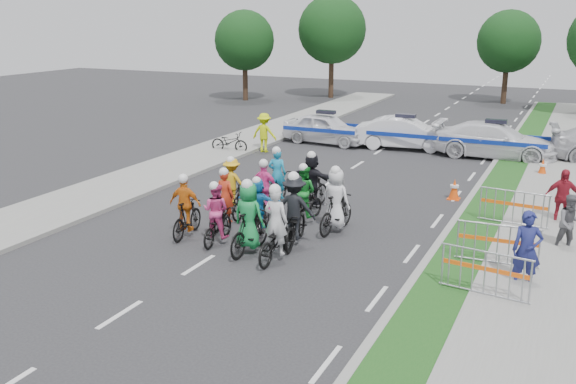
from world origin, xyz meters
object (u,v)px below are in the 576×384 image
at_px(rider_4, 295,217).
at_px(police_car_2, 495,140).
at_px(rider_0, 277,235).
at_px(rider_6, 226,207).
at_px(tree_3, 332,30).
at_px(rider_5, 258,209).
at_px(tree_4, 509,42).
at_px(rider_7, 336,206).
at_px(cone_0, 454,189).
at_px(rider_11, 312,184).
at_px(cone_1, 543,168).
at_px(tree_0, 245,40).
at_px(police_car_1, 405,133).
at_px(rider_10, 233,189).
at_px(barrier_1, 497,246).
at_px(barrier_0, 485,275).
at_px(spectator_1, 571,224).
at_px(spectator_0, 527,250).
at_px(rider_9, 265,195).
at_px(barrier_2, 513,209).
at_px(rider_8, 304,200).
at_px(rider_12, 278,184).
at_px(rider_1, 249,225).
at_px(rider_3, 186,212).
at_px(parked_bike, 229,142).
at_px(marshal_hiviz, 264,133).
at_px(rider_2, 217,220).
at_px(police_car_0, 326,129).
at_px(spectator_2, 562,197).

distance_m(rider_4, police_car_2, 13.93).
height_order(rider_0, rider_6, rider_0).
bearing_deg(tree_3, rider_5, -72.50).
height_order(rider_4, tree_4, tree_4).
height_order(rider_5, rider_7, rider_7).
relative_size(police_car_2, cone_0, 7.39).
bearing_deg(rider_11, cone_1, -119.79).
relative_size(rider_7, tree_0, 0.31).
bearing_deg(police_car_1, rider_10, 160.57).
xyz_separation_m(barrier_1, tree_3, (-15.70, 29.06, 4.33)).
bearing_deg(rider_4, barrier_0, 154.36).
distance_m(spectator_1, barrier_1, 2.49).
xyz_separation_m(rider_6, spectator_0, (8.30, -0.83, 0.30)).
bearing_deg(rider_5, tree_3, -76.67).
relative_size(rider_5, rider_9, 0.91).
xyz_separation_m(spectator_1, barrier_2, (-1.55, 1.43, -0.21)).
xyz_separation_m(rider_8, police_car_1, (-0.10, 11.74, 0.05)).
distance_m(rider_12, cone_1, 10.68).
xyz_separation_m(rider_12, barrier_0, (7.28, -4.75, -0.07)).
height_order(rider_0, cone_0, rider_0).
xyz_separation_m(police_car_1, cone_1, (6.15, -2.85, -0.38)).
height_order(rider_1, police_car_1, rider_1).
relative_size(rider_3, rider_6, 1.01).
height_order(rider_8, police_car_1, rider_8).
bearing_deg(spectator_0, rider_5, 163.42).
distance_m(spectator_0, barrier_1, 1.22).
bearing_deg(rider_12, cone_0, -160.66).
distance_m(cone_1, parked_bike, 13.13).
distance_m(cone_0, cone_1, 5.20).
relative_size(marshal_hiviz, parked_bike, 1.01).
bearing_deg(cone_0, marshal_hiviz, 156.06).
bearing_deg(rider_10, barrier_1, 165.80).
relative_size(rider_11, marshal_hiviz, 1.08).
bearing_deg(rider_5, rider_11, -103.65).
bearing_deg(rider_3, rider_4, -174.63).
xyz_separation_m(rider_0, barrier_0, (5.10, -0.19, -0.10)).
height_order(rider_2, rider_11, rider_11).
bearing_deg(rider_9, rider_1, 113.87).
bearing_deg(police_car_0, rider_11, -154.94).
height_order(rider_4, spectator_2, rider_4).
xyz_separation_m(marshal_hiviz, barrier_2, (11.36, -6.41, -0.32)).
distance_m(rider_0, barrier_2, 7.25).
height_order(police_car_2, marshal_hiviz, marshal_hiviz).
distance_m(rider_2, rider_12, 4.11).
bearing_deg(police_car_0, rider_10, -167.50).
bearing_deg(rider_7, spectator_2, -141.47).
height_order(rider_5, rider_11, rider_11).
height_order(rider_5, tree_0, tree_0).
bearing_deg(barrier_0, tree_0, 127.43).
relative_size(police_car_2, cone_1, 7.39).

